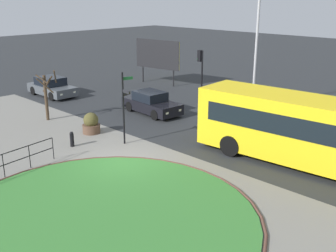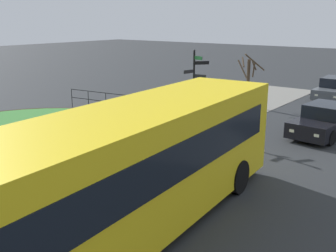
{
  "view_description": "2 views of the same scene",
  "coord_description": "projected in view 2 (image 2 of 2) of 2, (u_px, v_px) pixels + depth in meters",
  "views": [
    {
      "loc": [
        13.23,
        -10.77,
        7.23
      ],
      "look_at": [
        0.87,
        1.96,
        1.47
      ],
      "focal_mm": 43.53,
      "sensor_mm": 36.0,
      "label": 1
    },
    {
      "loc": [
        12.65,
        11.26,
        4.97
      ],
      "look_at": [
        1.45,
        2.67,
        1.16
      ],
      "focal_mm": 42.65,
      "sensor_mm": 36.0,
      "label": 2
    }
  ],
  "objects": [
    {
      "name": "signpost_directional",
      "position": [
        195.0,
        85.0,
        17.48
      ],
      "size": [
        1.16,
        0.68,
        3.68
      ],
      "color": "black",
      "rests_on": "ground"
    },
    {
      "name": "grass_kerb_ring",
      "position": [
        26.0,
        136.0,
        17.29
      ],
      "size": [
        10.95,
        10.95,
        0.11
      ],
      "primitive_type": "torus",
      "color": "brown",
      "rests_on": "ground"
    },
    {
      "name": "grass_island",
      "position": [
        26.0,
        136.0,
        17.29
      ],
      "size": [
        10.64,
        10.64,
        0.1
      ],
      "primitive_type": "cylinder",
      "color": "#387A33",
      "rests_on": "ground"
    },
    {
      "name": "street_tree_bare",
      "position": [
        248.0,
        78.0,
        22.87
      ],
      "size": [
        1.35,
        1.55,
        3.12
      ],
      "color": "#423323",
      "rests_on": "ground"
    },
    {
      "name": "bus_yellow",
      "position": [
        138.0,
        166.0,
        9.32
      ],
      "size": [
        10.39,
        3.2,
        3.01
      ],
      "rotation": [
        0.0,
        0.0,
        0.07
      ],
      "color": "yellow",
      "rests_on": "ground"
    },
    {
      "name": "car_near_lane",
      "position": [
        336.0,
        89.0,
        25.25
      ],
      "size": [
        4.2,
        1.9,
        1.39
      ],
      "rotation": [
        0.0,
        0.0,
        0.01
      ],
      "color": "#474C51",
      "rests_on": "ground"
    },
    {
      "name": "planter_near_signpost",
      "position": [
        219.0,
        110.0,
        20.02
      ],
      "size": [
        0.95,
        0.95,
        1.16
      ],
      "color": "brown",
      "rests_on": "ground"
    },
    {
      "name": "ground",
      "position": [
        140.0,
        135.0,
        17.6
      ],
      "size": [
        120.0,
        120.0,
        0.0
      ],
      "primitive_type": "plane",
      "color": "#282B2D"
    },
    {
      "name": "railing_grass_edge",
      "position": [
        106.0,
        100.0,
        21.79
      ],
      "size": [
        0.69,
        4.98,
        1.07
      ],
      "rotation": [
        0.0,
        0.0,
        4.84
      ],
      "color": "black",
      "rests_on": "ground"
    },
    {
      "name": "bollard_foreground",
      "position": [
        177.0,
        111.0,
        20.38
      ],
      "size": [
        0.2,
        0.2,
        0.79
      ],
      "color": "black",
      "rests_on": "ground"
    },
    {
      "name": "car_far_lane",
      "position": [
        324.0,
        121.0,
        17.44
      ],
      "size": [
        4.26,
        2.04,
        1.38
      ],
      "rotation": [
        0.0,
        0.0,
        -0.08
      ],
      "color": "black",
      "rests_on": "ground"
    },
    {
      "name": "sidewalk_paving",
      "position": [
        113.0,
        129.0,
        18.59
      ],
      "size": [
        32.0,
        8.64,
        0.02
      ],
      "primitive_type": "cube",
      "color": "gray",
      "rests_on": "ground"
    }
  ]
}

